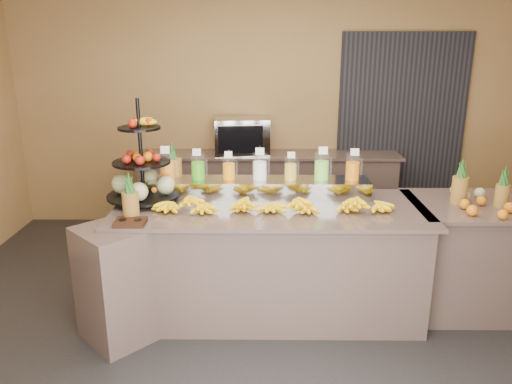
{
  "coord_description": "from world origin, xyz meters",
  "views": [
    {
      "loc": [
        -0.08,
        -3.48,
        2.22
      ],
      "look_at": [
        -0.11,
        0.3,
        1.05
      ],
      "focal_mm": 35.0,
      "sensor_mm": 36.0,
      "label": 1
    }
  ],
  "objects_px": {
    "fruit_stand": "(147,176)",
    "pitcher_tray": "(260,188)",
    "banana_heap": "(274,202)",
    "right_fruit_pile": "(482,200)",
    "condiment_caddy": "(130,222)",
    "oven_warmer": "(241,136)"
  },
  "relations": [
    {
      "from": "pitcher_tray",
      "to": "banana_heap",
      "type": "relative_size",
      "value": 1.01
    },
    {
      "from": "fruit_stand",
      "to": "right_fruit_pile",
      "type": "bearing_deg",
      "value": 8.57
    },
    {
      "from": "condiment_caddy",
      "to": "right_fruit_pile",
      "type": "height_order",
      "value": "right_fruit_pile"
    },
    {
      "from": "condiment_caddy",
      "to": "right_fruit_pile",
      "type": "bearing_deg",
      "value": 7.96
    },
    {
      "from": "banana_heap",
      "to": "right_fruit_pile",
      "type": "bearing_deg",
      "value": 1.78
    },
    {
      "from": "fruit_stand",
      "to": "pitcher_tray",
      "type": "bearing_deg",
      "value": 20.37
    },
    {
      "from": "pitcher_tray",
      "to": "oven_warmer",
      "type": "distance_m",
      "value": 1.69
    },
    {
      "from": "banana_heap",
      "to": "right_fruit_pile",
      "type": "xyz_separation_m",
      "value": [
        1.65,
        0.05,
        0.01
      ]
    },
    {
      "from": "condiment_caddy",
      "to": "right_fruit_pile",
      "type": "xyz_separation_m",
      "value": [
        2.7,
        0.38,
        0.05
      ]
    },
    {
      "from": "banana_heap",
      "to": "right_fruit_pile",
      "type": "distance_m",
      "value": 1.65
    },
    {
      "from": "condiment_caddy",
      "to": "oven_warmer",
      "type": "xyz_separation_m",
      "value": [
        0.72,
        2.35,
        0.19
      ]
    },
    {
      "from": "pitcher_tray",
      "to": "condiment_caddy",
      "type": "height_order",
      "value": "pitcher_tray"
    },
    {
      "from": "pitcher_tray",
      "to": "fruit_stand",
      "type": "xyz_separation_m",
      "value": [
        -0.92,
        -0.13,
        0.14
      ]
    },
    {
      "from": "right_fruit_pile",
      "to": "pitcher_tray",
      "type": "bearing_deg",
      "value": 170.13
    },
    {
      "from": "banana_heap",
      "to": "condiment_caddy",
      "type": "bearing_deg",
      "value": -162.74
    },
    {
      "from": "pitcher_tray",
      "to": "condiment_caddy",
      "type": "distance_m",
      "value": 1.16
    },
    {
      "from": "pitcher_tray",
      "to": "banana_heap",
      "type": "bearing_deg",
      "value": -72.58
    },
    {
      "from": "banana_heap",
      "to": "oven_warmer",
      "type": "height_order",
      "value": "oven_warmer"
    },
    {
      "from": "pitcher_tray",
      "to": "banana_heap",
      "type": "xyz_separation_m",
      "value": [
        0.11,
        -0.36,
        -0.01
      ]
    },
    {
      "from": "banana_heap",
      "to": "right_fruit_pile",
      "type": "relative_size",
      "value": 4.38
    },
    {
      "from": "oven_warmer",
      "to": "condiment_caddy",
      "type": "bearing_deg",
      "value": -112.96
    },
    {
      "from": "right_fruit_pile",
      "to": "banana_heap",
      "type": "bearing_deg",
      "value": -178.22
    }
  ]
}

